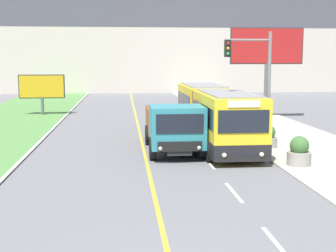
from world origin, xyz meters
name	(u,v)px	position (x,y,z in m)	size (l,w,h in m)	color
apartment_block_background	(129,1)	(0.00, 59.17, 12.49)	(80.00, 8.04, 24.97)	beige
city_bus	(214,115)	(3.96, 17.72, 1.51)	(2.61, 13.04, 2.97)	yellow
dump_truck	(174,129)	(1.43, 14.53, 1.22)	(2.54, 6.77, 2.42)	black
traffic_light_mast	(256,76)	(5.34, 14.41, 3.72)	(2.28, 0.32, 5.84)	slate
billboard_large	(267,49)	(9.66, 26.72, 5.26)	(5.50, 0.24, 6.85)	#59595B
billboard_small	(42,87)	(-7.56, 31.26, 2.25)	(3.67, 0.24, 3.29)	#59595B
planter_round_near	(299,152)	(6.39, 11.29, 0.63)	(1.00, 1.00, 1.24)	gray
planter_round_second	(268,137)	(6.34, 15.44, 0.58)	(0.95, 0.95, 1.14)	gray
planter_round_third	(245,125)	(6.26, 19.59, 0.64)	(1.07, 1.07, 1.27)	gray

